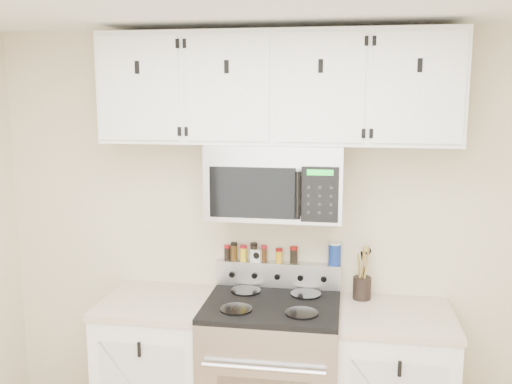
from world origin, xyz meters
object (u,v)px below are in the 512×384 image
microwave (276,181)px  salt_canister (335,254)px  range (272,378)px  utensil_crock (362,286)px

microwave → salt_canister: microwave is taller
microwave → salt_canister: size_ratio=5.48×
range → utensil_crock: bearing=23.1°
salt_canister → range: bearing=-140.3°
salt_canister → utensil_crock: bearing=-21.9°
utensil_crock → salt_canister: salt_canister is taller
salt_canister → microwave: bearing=-155.4°
microwave → utensil_crock: bearing=10.0°
microwave → utensil_crock: 0.81m
utensil_crock → salt_canister: 0.25m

